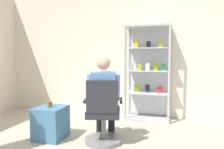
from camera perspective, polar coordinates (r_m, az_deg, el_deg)
back_wall at (r=4.76m, az=5.08°, el=5.53°), size 6.00×0.10×2.70m
display_cabinet_main at (r=4.48m, az=9.50°, el=0.58°), size 0.90×0.45×1.90m
office_chair at (r=3.23m, az=-2.34°, el=-11.27°), size 0.61×0.58×0.96m
seated_shopkeeper at (r=3.32m, az=-2.12°, el=-5.20°), size 0.55×0.62×1.29m
storage_crate at (r=3.60m, az=-15.79°, el=-12.12°), size 0.43×0.46×0.50m
tea_glass at (r=3.53m, az=-16.10°, el=-7.55°), size 0.07×0.07×0.09m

